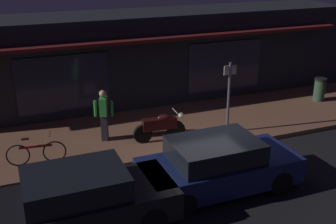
% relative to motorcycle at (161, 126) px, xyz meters
% --- Properties ---
extents(ground_plane, '(60.00, 60.00, 0.00)m').
position_rel_motorcycle_xyz_m(ground_plane, '(0.66, -2.07, -0.65)').
color(ground_plane, black).
extents(sidewalk_slab, '(18.00, 4.00, 0.15)m').
position_rel_motorcycle_xyz_m(sidewalk_slab, '(0.66, 0.93, -0.57)').
color(sidewalk_slab, brown).
rests_on(sidewalk_slab, ground_plane).
extents(storefront_building, '(18.00, 3.30, 3.60)m').
position_rel_motorcycle_xyz_m(storefront_building, '(0.66, 4.32, 1.16)').
color(storefront_building, black).
rests_on(storefront_building, ground_plane).
extents(motorcycle, '(1.70, 0.55, 0.97)m').
position_rel_motorcycle_xyz_m(motorcycle, '(0.00, 0.00, 0.00)').
color(motorcycle, black).
rests_on(motorcycle, sidewalk_slab).
extents(bicycle_parked, '(1.65, 0.42, 0.91)m').
position_rel_motorcycle_xyz_m(bicycle_parked, '(-3.84, -0.20, -0.14)').
color(bicycle_parked, black).
rests_on(bicycle_parked, sidewalk_slab).
extents(person_photographer, '(0.60, 0.43, 1.67)m').
position_rel_motorcycle_xyz_m(person_photographer, '(-1.64, 0.71, 0.38)').
color(person_photographer, '#28232D').
rests_on(person_photographer, sidewalk_slab).
extents(sign_post, '(0.44, 0.09, 2.40)m').
position_rel_motorcycle_xyz_m(sign_post, '(2.30, -0.21, 0.86)').
color(sign_post, '#47474C').
rests_on(sign_post, sidewalk_slab).
extents(trash_bin, '(0.48, 0.48, 0.93)m').
position_rel_motorcycle_xyz_m(trash_bin, '(7.32, 1.23, -0.03)').
color(trash_bin, '#2D4C33').
rests_on(trash_bin, sidewalk_slab).
extents(parked_car_near, '(4.11, 1.81, 1.42)m').
position_rel_motorcycle_xyz_m(parked_car_near, '(-3.14, -3.39, 0.06)').
color(parked_car_near, black).
rests_on(parked_car_near, ground_plane).
extents(parked_car_far, '(4.11, 1.81, 1.42)m').
position_rel_motorcycle_xyz_m(parked_car_far, '(0.41, -3.07, 0.06)').
color(parked_car_far, black).
rests_on(parked_car_far, ground_plane).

